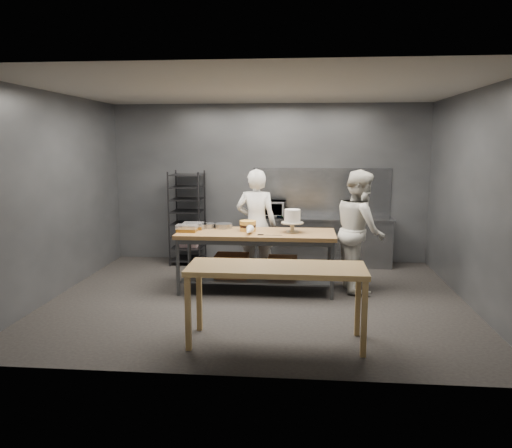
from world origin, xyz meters
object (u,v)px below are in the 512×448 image
(frosted_cake_stand, at_px, (292,218))
(chef_right, at_px, (360,230))
(work_table, at_px, (255,254))
(speed_rack, at_px, (187,218))
(chef_behind, at_px, (256,225))
(near_counter, at_px, (276,274))
(layer_cake, at_px, (248,226))
(microwave, at_px, (271,209))

(frosted_cake_stand, bearing_deg, chef_right, 10.73)
(work_table, relative_size, speed_rack, 1.37)
(speed_rack, height_order, chef_behind, chef_behind)
(chef_right, distance_m, frosted_cake_stand, 1.07)
(near_counter, relative_size, chef_right, 1.07)
(near_counter, distance_m, frosted_cake_stand, 2.08)
(speed_rack, relative_size, chef_behind, 0.95)
(chef_behind, bearing_deg, chef_right, 169.13)
(work_table, height_order, chef_right, chef_right)
(chef_behind, height_order, layer_cake, chef_behind)
(speed_rack, relative_size, chef_right, 0.94)
(work_table, bearing_deg, near_counter, -78.12)
(work_table, distance_m, microwave, 1.81)
(microwave, bearing_deg, chef_behind, -99.28)
(work_table, relative_size, layer_cake, 9.49)
(near_counter, height_order, chef_behind, chef_behind)
(work_table, xyz_separation_m, near_counter, (0.43, -2.05, 0.24))
(chef_right, height_order, microwave, chef_right)
(chef_behind, bearing_deg, near_counter, 104.57)
(chef_right, bearing_deg, near_counter, 145.15)
(chef_behind, distance_m, frosted_cake_stand, 0.92)
(layer_cake, bearing_deg, work_table, -28.29)
(work_table, relative_size, frosted_cake_stand, 6.80)
(speed_rack, distance_m, chef_right, 3.38)
(speed_rack, height_order, layer_cake, speed_rack)
(work_table, height_order, layer_cake, layer_cake)
(layer_cake, bearing_deg, chef_behind, 82.59)
(chef_right, bearing_deg, microwave, 36.09)
(speed_rack, height_order, frosted_cake_stand, speed_rack)
(speed_rack, bearing_deg, chef_behind, -35.97)
(speed_rack, xyz_separation_m, chef_right, (3.04, -1.47, 0.08))
(work_table, bearing_deg, chef_behind, 93.71)
(frosted_cake_stand, xyz_separation_m, layer_cake, (-0.69, 0.07, -0.14))
(work_table, xyz_separation_m, microwave, (0.14, 1.74, 0.48))
(near_counter, height_order, frosted_cake_stand, frosted_cake_stand)
(frosted_cake_stand, bearing_deg, work_table, 179.53)
(chef_right, relative_size, frosted_cake_stand, 5.29)
(speed_rack, height_order, microwave, speed_rack)
(chef_behind, bearing_deg, layer_cake, 87.21)
(chef_behind, xyz_separation_m, chef_right, (1.65, -0.46, 0.01))
(frosted_cake_stand, bearing_deg, chef_behind, 133.12)
(chef_right, bearing_deg, chef_behind, 67.20)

